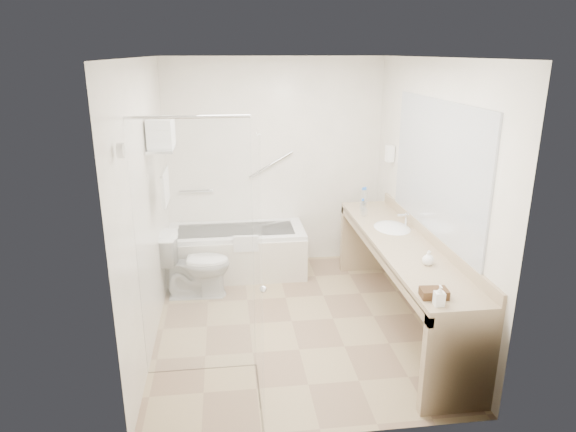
{
  "coord_description": "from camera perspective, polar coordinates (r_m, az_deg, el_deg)",
  "views": [
    {
      "loc": [
        -0.59,
        -4.48,
        2.55
      ],
      "look_at": [
        0.0,
        0.3,
        1.0
      ],
      "focal_mm": 32.0,
      "sensor_mm": 36.0,
      "label": 1
    }
  ],
  "objects": [
    {
      "name": "amenity_basket",
      "position": [
        3.9,
        15.92,
        -8.24
      ],
      "size": [
        0.2,
        0.14,
        0.06
      ],
      "primitive_type": "cube",
      "rotation": [
        0.0,
        0.0,
        -0.08
      ],
      "color": "#4A2F1A",
      "rests_on": "vanity_counter"
    },
    {
      "name": "wall_right",
      "position": [
        5.03,
        15.31,
        2.23
      ],
      "size": [
        0.1,
        3.2,
        2.5
      ],
      "primitive_type": "cube",
      "color": "white",
      "rests_on": "ground"
    },
    {
      "name": "grab_bar_short",
      "position": [
        6.25,
        -10.12,
        2.75
      ],
      "size": [
        0.4,
        0.03,
        0.03
      ],
      "primitive_type": "cylinder",
      "rotation": [
        0.0,
        1.57,
        0.0
      ],
      "color": "silver",
      "rests_on": "wall_back"
    },
    {
      "name": "toilet",
      "position": [
        5.63,
        -10.19,
        -5.33
      ],
      "size": [
        0.75,
        0.43,
        0.72
      ],
      "primitive_type": "imported",
      "rotation": [
        0.0,
        0.0,
        1.54
      ],
      "color": "silver",
      "rests_on": "floor"
    },
    {
      "name": "hairdryer_unit",
      "position": [
        5.93,
        11.25,
        6.82
      ],
      "size": [
        0.08,
        0.1,
        0.18
      ],
      "primitive_type": "cube",
      "color": "white",
      "rests_on": "wall_right"
    },
    {
      "name": "water_bottle_left",
      "position": [
        5.66,
        8.29,
        1.01
      ],
      "size": [
        0.05,
        0.05,
        0.17
      ],
      "rotation": [
        0.0,
        0.0,
        -0.01
      ],
      "color": "silver",
      "rests_on": "vanity_counter"
    },
    {
      "name": "ceiling",
      "position": [
        4.52,
        0.49,
        17.21
      ],
      "size": [
        2.6,
        3.2,
        0.1
      ],
      "primitive_type": "cube",
      "color": "white",
      "rests_on": "wall_back"
    },
    {
      "name": "mirror",
      "position": [
        4.82,
        16.14,
        5.18
      ],
      "size": [
        0.02,
        2.0,
        1.2
      ],
      "primitive_type": "cube",
      "color": "#AFB4BB",
      "rests_on": "wall_right"
    },
    {
      "name": "drinking_glass_near",
      "position": [
        5.59,
        8.5,
        0.4
      ],
      "size": [
        0.08,
        0.08,
        0.08
      ],
      "primitive_type": "cylinder",
      "rotation": [
        0.0,
        0.0,
        -0.21
      ],
      "color": "silver",
      "rests_on": "vanity_counter"
    },
    {
      "name": "bathtub",
      "position": [
        6.15,
        -5.72,
        -3.94
      ],
      "size": [
        1.6,
        0.73,
        0.59
      ],
      "color": "silver",
      "rests_on": "floor"
    },
    {
      "name": "floor",
      "position": [
        5.19,
        0.42,
        -11.6
      ],
      "size": [
        3.2,
        3.2,
        0.0
      ],
      "primitive_type": "plane",
      "color": "tan",
      "rests_on": "ground"
    },
    {
      "name": "grab_bar_long",
      "position": [
        6.2,
        -1.9,
        5.74
      ],
      "size": [
        0.53,
        0.03,
        0.33
      ],
      "primitive_type": "cylinder",
      "rotation": [
        0.0,
        1.05,
        0.0
      ],
      "color": "silver",
      "rests_on": "wall_back"
    },
    {
      "name": "faucet",
      "position": [
        5.31,
        13.03,
        -0.39
      ],
      "size": [
        0.03,
        0.03,
        0.14
      ],
      "primitive_type": "cylinder",
      "color": "silver",
      "rests_on": "vanity_counter"
    },
    {
      "name": "drinking_glass_far",
      "position": [
        5.8,
        8.34,
        1.11
      ],
      "size": [
        0.1,
        0.1,
        0.1
      ],
      "primitive_type": "cylinder",
      "rotation": [
        0.0,
        0.0,
        -0.36
      ],
      "color": "silver",
      "rests_on": "vanity_counter"
    },
    {
      "name": "soap_bottle_b",
      "position": [
        4.44,
        15.31,
        -4.67
      ],
      "size": [
        0.13,
        0.15,
        0.1
      ],
      "primitive_type": "imported",
      "rotation": [
        0.0,
        0.0,
        0.31
      ],
      "color": "white",
      "rests_on": "vanity_counter"
    },
    {
      "name": "soap_bottle_a",
      "position": [
        3.79,
        16.42,
        -9.03
      ],
      "size": [
        0.07,
        0.16,
        0.07
      ],
      "primitive_type": "imported",
      "rotation": [
        0.0,
        0.0,
        -0.04
      ],
      "color": "white",
      "rests_on": "vanity_counter"
    },
    {
      "name": "wall_left",
      "position": [
        4.71,
        -15.42,
        1.18
      ],
      "size": [
        0.1,
        3.2,
        2.5
      ],
      "primitive_type": "cube",
      "color": "white",
      "rests_on": "ground"
    },
    {
      "name": "sink",
      "position": [
        5.3,
        11.47,
        -1.59
      ],
      "size": [
        0.4,
        0.52,
        0.14
      ],
      "primitive_type": "ellipsoid",
      "color": "silver",
      "rests_on": "vanity_counter"
    },
    {
      "name": "towel_shelf",
      "position": [
        4.93,
        -13.85,
        8.03
      ],
      "size": [
        0.24,
        0.55,
        0.81
      ],
      "color": "silver",
      "rests_on": "wall_left"
    },
    {
      "name": "water_bottle_mid",
      "position": [
        5.97,
        8.51,
        2.09
      ],
      "size": [
        0.07,
        0.07,
        0.22
      ],
      "rotation": [
        0.0,
        0.0,
        -0.18
      ],
      "color": "silver",
      "rests_on": "vanity_counter"
    },
    {
      "name": "water_bottle_right",
      "position": [
        5.99,
        8.34,
        2.1
      ],
      "size": [
        0.06,
        0.06,
        0.2
      ],
      "rotation": [
        0.0,
        0.0,
        -0.18
      ],
      "color": "silver",
      "rests_on": "vanity_counter"
    },
    {
      "name": "wall_back",
      "position": [
        6.24,
        -1.48,
        5.83
      ],
      "size": [
        2.6,
        0.1,
        2.5
      ],
      "primitive_type": "cube",
      "color": "white",
      "rests_on": "ground"
    },
    {
      "name": "shower_enclosure",
      "position": [
        3.85,
        -7.11,
        -4.99
      ],
      "size": [
        0.96,
        0.91,
        2.11
      ],
      "color": "silver",
      "rests_on": "floor"
    },
    {
      "name": "vanity_counter",
      "position": [
        5.0,
        12.43,
        -5.06
      ],
      "size": [
        0.55,
        2.7,
        0.95
      ],
      "color": "tan",
      "rests_on": "floor"
    },
    {
      "name": "wall_front",
      "position": [
        3.21,
        4.21,
        -6.09
      ],
      "size": [
        2.6,
        0.1,
        2.5
      ],
      "primitive_type": "cube",
      "color": "white",
      "rests_on": "ground"
    }
  ]
}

